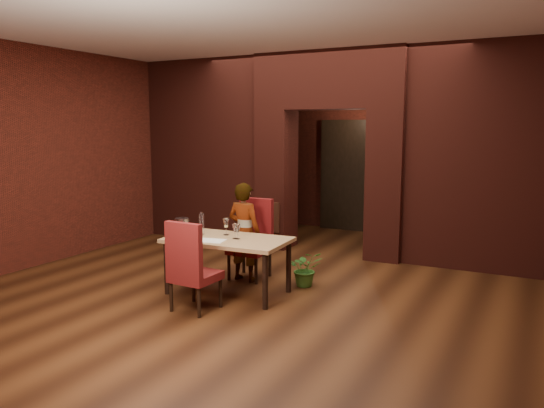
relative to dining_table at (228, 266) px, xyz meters
The scene contains 23 objects.
floor 0.74m from the dining_table, 62.81° to the left, with size 8.00×8.00×0.00m, color #422310.
ceiling 2.93m from the dining_table, 62.81° to the left, with size 7.00×8.00×0.04m, color silver.
wall_back 4.76m from the dining_table, 86.26° to the left, with size 7.00×0.04×3.20m, color maroon.
wall_left 3.49m from the dining_table, 169.66° to the left, with size 0.04×8.00×3.20m, color maroon.
pillar_left 2.78m from the dining_table, 104.12° to the left, with size 0.55×0.55×2.30m, color maroon.
pillar_right 2.98m from the dining_table, 64.18° to the left, with size 0.55×0.55×2.30m, color maroon.
lintel 3.54m from the dining_table, 83.38° to the left, with size 2.45×0.55×0.90m, color maroon.
wing_wall_left 3.54m from the dining_table, 128.60° to the left, with size 2.27×0.35×3.20m, color maroon.
wing_wall_right 3.92m from the dining_table, 44.14° to the left, with size 2.27×0.35×3.20m, color maroon.
vent_panel 2.39m from the dining_table, 105.85° to the left, with size 0.40×0.03×0.50m, color brown.
rear_door 4.58m from the dining_table, 91.27° to the left, with size 0.90×0.08×2.10m, color black.
rear_door_frame 4.54m from the dining_table, 91.28° to the left, with size 1.02×0.04×2.22m, color black.
dining_table is the anchor object (origin of this frame).
chair_far 0.71m from the dining_table, 97.16° to the left, with size 0.49×0.49×1.07m, color maroon.
chair_near 0.69m from the dining_table, 90.38° to the right, with size 0.46×0.46×1.02m, color maroon.
person_seated 0.66m from the dining_table, 100.13° to the left, with size 0.48×0.31×1.31m, color white.
wine_glass_a 0.49m from the dining_table, 127.56° to the left, with size 0.08×0.08×0.21m, color white, non-canonical shape.
wine_glass_b 0.45m from the dining_table, ahead, with size 0.07×0.07×0.18m, color white, non-canonical shape.
wine_glass_c 0.46m from the dining_table, ahead, with size 0.07×0.07×0.18m, color silver, non-canonical shape.
tasting_sheet 0.43m from the dining_table, 113.41° to the right, with size 0.33×0.24×0.00m, color white.
wine_bucket 0.75m from the dining_table, 166.80° to the right, with size 0.18×0.18×0.22m, color #A9A9AF.
water_bottle 0.64m from the dining_table, behind, with size 0.07×0.07×0.28m, color white.
potted_plant 1.02m from the dining_table, 43.97° to the left, with size 0.42×0.36×0.46m, color #357027.
Camera 1 is at (3.10, -5.94, 2.05)m, focal length 35.00 mm.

